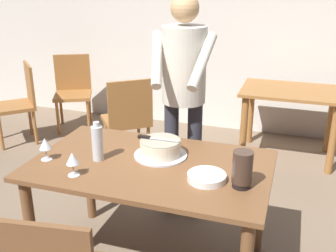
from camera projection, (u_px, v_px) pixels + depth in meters
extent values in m
cube|color=silver|center=(232.00, 18.00, 4.68)|extent=(10.00, 0.12, 2.70)
cube|color=brown|center=(150.00, 165.00, 2.46)|extent=(1.46, 0.88, 0.03)
cylinder|color=brown|center=(31.00, 230.00, 2.46)|extent=(0.07, 0.07, 0.72)
cylinder|color=brown|center=(89.00, 177.00, 3.12)|extent=(0.07, 0.07, 0.72)
cylinder|color=brown|center=(260.00, 205.00, 2.73)|extent=(0.07, 0.07, 0.72)
cylinder|color=silver|center=(161.00, 155.00, 2.55)|extent=(0.34, 0.34, 0.01)
cylinder|color=beige|center=(161.00, 148.00, 2.53)|extent=(0.26, 0.26, 0.09)
cylinder|color=#A49984|center=(161.00, 141.00, 2.52)|extent=(0.25, 0.25, 0.01)
cube|color=silver|center=(164.00, 139.00, 2.51)|extent=(0.20, 0.02, 0.00)
cube|color=black|center=(144.00, 137.00, 2.54)|extent=(0.08, 0.02, 0.02)
cylinder|color=white|center=(207.00, 179.00, 2.25)|extent=(0.22, 0.22, 0.01)
cylinder|color=white|center=(207.00, 178.00, 2.25)|extent=(0.22, 0.22, 0.01)
cylinder|color=white|center=(207.00, 176.00, 2.24)|extent=(0.22, 0.22, 0.01)
cylinder|color=white|center=(207.00, 175.00, 2.24)|extent=(0.22, 0.22, 0.01)
cylinder|color=silver|center=(74.00, 175.00, 2.31)|extent=(0.07, 0.07, 0.00)
cylinder|color=silver|center=(73.00, 169.00, 2.30)|extent=(0.01, 0.01, 0.07)
cone|color=silver|center=(72.00, 158.00, 2.27)|extent=(0.08, 0.08, 0.07)
cylinder|color=silver|center=(47.00, 159.00, 2.50)|extent=(0.07, 0.07, 0.00)
cylinder|color=silver|center=(46.00, 154.00, 2.49)|extent=(0.01, 0.01, 0.07)
cone|color=silver|center=(45.00, 144.00, 2.47)|extent=(0.08, 0.08, 0.07)
cylinder|color=silver|center=(97.00, 143.00, 2.47)|extent=(0.07, 0.07, 0.22)
cylinder|color=silver|center=(96.00, 124.00, 2.42)|extent=(0.04, 0.04, 0.03)
cylinder|color=black|center=(241.00, 184.00, 2.18)|extent=(0.10, 0.10, 0.03)
cylinder|color=#3F2D23|center=(242.00, 167.00, 2.14)|extent=(0.11, 0.11, 0.18)
cylinder|color=#2D2D38|center=(194.00, 160.00, 3.12)|extent=(0.11, 0.11, 0.95)
cylinder|color=#2D2D38|center=(171.00, 158.00, 3.16)|extent=(0.11, 0.11, 0.95)
cylinder|color=beige|center=(184.00, 65.00, 2.87)|extent=(0.32, 0.32, 0.55)
sphere|color=tan|center=(185.00, 8.00, 2.73)|extent=(0.20, 0.20, 0.20)
cylinder|color=beige|center=(202.00, 61.00, 2.65)|extent=(0.11, 0.42, 0.34)
cylinder|color=beige|center=(157.00, 59.00, 2.71)|extent=(0.19, 0.42, 0.34)
cube|color=#9E6633|center=(292.00, 91.00, 4.05)|extent=(1.00, 0.70, 0.03)
cylinder|color=#9E6633|center=(244.00, 130.00, 4.07)|extent=(0.07, 0.07, 0.71)
cylinder|color=#9E6633|center=(333.00, 140.00, 3.82)|extent=(0.07, 0.07, 0.71)
cylinder|color=#9E6633|center=(251.00, 113.00, 4.55)|extent=(0.07, 0.07, 0.71)
cylinder|color=#9E6633|center=(330.00, 121.00, 4.30)|extent=(0.07, 0.07, 0.71)
cube|color=#9E6633|center=(13.00, 107.00, 4.53)|extent=(0.62, 0.62, 0.04)
cylinder|color=#9E6633|center=(1.00, 133.00, 4.39)|extent=(0.04, 0.04, 0.41)
cylinder|color=#9E6633|center=(35.00, 128.00, 4.54)|extent=(0.04, 0.04, 0.41)
cylinder|color=#9E6633|center=(30.00, 118.00, 4.84)|extent=(0.04, 0.04, 0.41)
cube|color=#9E6633|center=(30.00, 83.00, 4.53)|extent=(0.33, 0.33, 0.45)
cube|color=#9E6633|center=(126.00, 120.00, 4.10)|extent=(0.62, 0.62, 0.04)
cylinder|color=#9E6633|center=(106.00, 137.00, 4.29)|extent=(0.04, 0.04, 0.41)
cylinder|color=#9E6633|center=(139.00, 132.00, 4.40)|extent=(0.04, 0.04, 0.41)
cylinder|color=#9E6633|center=(114.00, 150.00, 3.97)|extent=(0.04, 0.04, 0.41)
cylinder|color=#9E6633|center=(149.00, 145.00, 4.08)|extent=(0.04, 0.04, 0.41)
cube|color=#9E6633|center=(130.00, 103.00, 3.84)|extent=(0.36, 0.30, 0.45)
cube|color=#9E6633|center=(73.00, 95.00, 4.95)|extent=(0.59, 0.59, 0.04)
cylinder|color=#9E6633|center=(88.00, 117.00, 4.88)|extent=(0.04, 0.04, 0.41)
cylinder|color=#9E6633|center=(58.00, 118.00, 4.84)|extent=(0.04, 0.04, 0.41)
cylinder|color=#9E6633|center=(90.00, 107.00, 5.22)|extent=(0.04, 0.04, 0.41)
cylinder|color=#9E6633|center=(61.00, 109.00, 5.17)|extent=(0.04, 0.04, 0.41)
cube|color=#9E6633|center=(73.00, 72.00, 5.05)|extent=(0.41, 0.22, 0.45)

